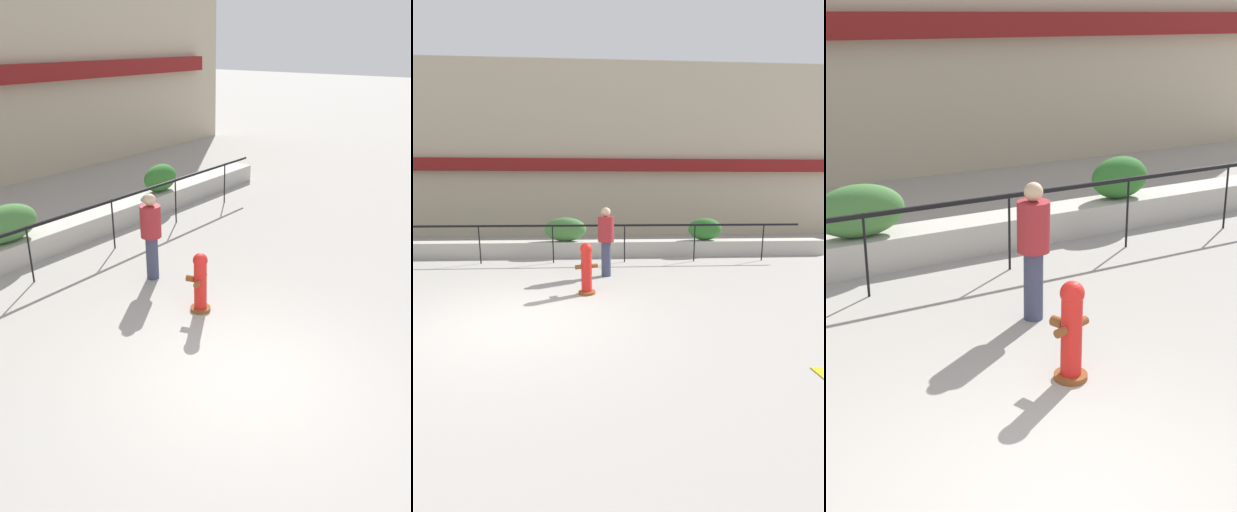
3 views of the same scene
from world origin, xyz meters
TOP-DOWN VIEW (x-y plane):
  - ground_plane at (0.00, 0.00)m, footprint 120.00×120.00m
  - building_facade at (0.00, 11.98)m, footprint 30.00×1.36m
  - planter_wall_low at (0.00, 6.00)m, footprint 18.00×0.70m
  - fence_railing_segment at (-0.00, 4.90)m, footprint 15.00×0.05m
  - hedge_bush_1 at (0.27, 6.00)m, footprint 1.37×0.59m
  - hedge_bush_2 at (4.94, 6.00)m, footprint 1.13×0.58m
  - fire_hydrant at (1.10, 1.64)m, footprint 0.48×0.48m
  - pedestrian at (1.55, 3.17)m, footprint 0.53×0.53m

SIDE VIEW (x-z plane):
  - ground_plane at x=0.00m, z-range 0.00..0.00m
  - planter_wall_low at x=0.00m, z-range 0.00..0.50m
  - fire_hydrant at x=1.10m, z-range 0.01..1.09m
  - hedge_bush_2 at x=4.94m, z-range 0.50..1.24m
  - hedge_bush_1 at x=0.27m, z-range 0.50..1.28m
  - pedestrian at x=1.55m, z-range 0.12..1.85m
  - fence_railing_segment at x=0.00m, z-range 0.44..1.59m
  - building_facade at x=0.00m, z-range -0.01..7.99m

